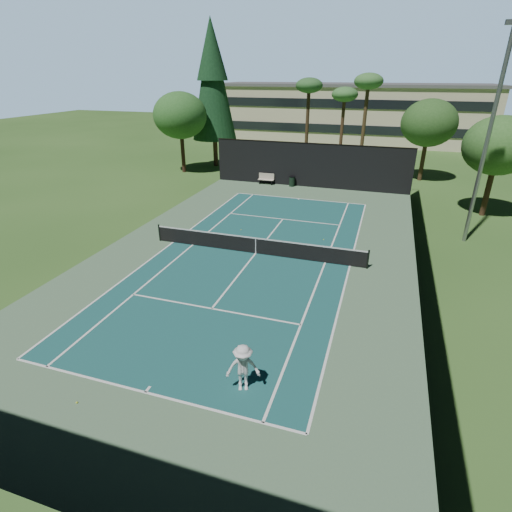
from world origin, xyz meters
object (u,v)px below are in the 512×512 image
(player, at_px, (243,368))
(tennis_ball_c, at_px, (324,240))
(tennis_ball_b, at_px, (241,230))
(tennis_net, at_px, (256,245))
(park_bench, at_px, (266,178))
(tennis_ball_a, at_px, (77,403))
(trash_bin, at_px, (292,181))
(tennis_ball_d, at_px, (195,224))

(player, distance_m, tennis_ball_c, 14.04)
(player, height_order, tennis_ball_b, player)
(tennis_net, relative_size, player, 7.33)
(tennis_ball_c, bearing_deg, tennis_ball_b, 179.76)
(player, distance_m, park_bench, 27.38)
(tennis_ball_a, bearing_deg, tennis_net, 81.89)
(park_bench, distance_m, trash_bin, 2.54)
(player, distance_m, tennis_ball_b, 14.99)
(tennis_ball_d, bearing_deg, tennis_ball_a, -77.04)
(tennis_ball_c, bearing_deg, player, -91.76)
(tennis_ball_a, xyz_separation_m, tennis_ball_b, (-0.29, 16.33, -0.00))
(player, height_order, tennis_ball_d, player)
(player, distance_m, tennis_ball_a, 5.48)
(tennis_ball_d, bearing_deg, trash_bin, 71.73)
(park_bench, xyz_separation_m, trash_bin, (2.54, -0.04, -0.07))
(tennis_net, distance_m, tennis_ball_c, 4.85)
(tennis_ball_b, bearing_deg, park_bench, 98.91)
(tennis_ball_c, height_order, park_bench, park_bench)
(tennis_net, bearing_deg, tennis_ball_b, 122.59)
(player, xyz_separation_m, park_bench, (-7.14, 26.43, -0.33))
(tennis_ball_a, bearing_deg, park_bench, 94.45)
(tennis_net, bearing_deg, tennis_ball_c, 43.67)
(tennis_ball_c, bearing_deg, trash_bin, 112.12)
(player, relative_size, tennis_ball_b, 28.13)
(tennis_ball_c, relative_size, tennis_ball_d, 1.18)
(tennis_ball_d, bearing_deg, tennis_net, -31.11)
(tennis_ball_b, height_order, park_bench, park_bench)
(tennis_ball_c, xyz_separation_m, park_bench, (-7.57, 12.42, 0.51))
(tennis_ball_a, relative_size, tennis_ball_d, 1.12)
(tennis_ball_b, xyz_separation_m, tennis_ball_c, (5.63, -0.02, 0.01))
(tennis_ball_c, relative_size, park_bench, 0.05)
(tennis_ball_b, height_order, tennis_ball_c, tennis_ball_c)
(park_bench, bearing_deg, tennis_net, -75.46)
(tennis_ball_b, relative_size, park_bench, 0.04)
(tennis_net, xyz_separation_m, tennis_ball_d, (-5.62, 3.39, -0.53))
(player, relative_size, trash_bin, 1.86)
(tennis_ball_d, distance_m, trash_bin, 12.98)
(tennis_ball_c, bearing_deg, park_bench, 121.36)
(player, xyz_separation_m, tennis_ball_d, (-8.67, 14.07, -0.85))
(tennis_ball_a, relative_size, park_bench, 0.05)
(tennis_net, bearing_deg, tennis_ball_d, 148.89)
(tennis_ball_a, xyz_separation_m, tennis_ball_d, (-3.77, 16.37, -0.00))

